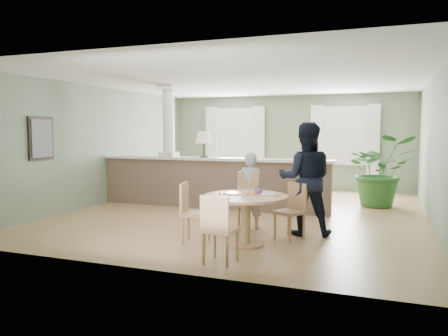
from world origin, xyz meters
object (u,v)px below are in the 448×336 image
at_px(chair_near, 218,226).
at_px(houseplant, 380,171).
at_px(dining_table, 246,206).
at_px(chair_side, 191,210).
at_px(sofa, 260,182).
at_px(chair_far_man, 293,208).
at_px(chair_far_boy, 245,198).
at_px(child_person, 251,190).
at_px(man_person, 306,179).

bearing_deg(chair_near, houseplant, -105.43).
relative_size(dining_table, chair_side, 1.37).
xyz_separation_m(sofa, chair_near, (1.02, -5.60, 0.10)).
bearing_deg(sofa, chair_far_man, -63.89).
bearing_deg(chair_near, chair_side, -44.64).
distance_m(dining_table, chair_far_boy, 1.02).
distance_m(chair_near, child_person, 2.13).
distance_m(chair_near, man_person, 2.18).
height_order(child_person, man_person, man_person).
height_order(dining_table, child_person, child_person).
bearing_deg(chair_side, dining_table, -93.17).
distance_m(houseplant, chair_near, 5.54).
bearing_deg(chair_side, chair_far_man, -70.57).
bearing_deg(man_person, child_person, -17.74).
relative_size(sofa, chair_side, 2.99).
distance_m(dining_table, child_person, 1.16).
height_order(houseplant, chair_side, houseplant).
bearing_deg(chair_near, sofa, -75.65).
height_order(chair_near, chair_side, chair_side).
distance_m(dining_table, man_person, 1.26).
height_order(dining_table, chair_far_man, chair_far_man).
bearing_deg(sofa, houseplant, -3.94).
relative_size(chair_far_boy, chair_side, 1.09).
height_order(sofa, chair_side, chair_side).
xyz_separation_m(chair_far_boy, chair_near, (0.28, -1.95, -0.05)).
relative_size(dining_table, chair_far_man, 1.42).
xyz_separation_m(chair_far_boy, man_person, (1.02, 0.05, 0.37)).
bearing_deg(chair_far_man, chair_side, -120.66).
bearing_deg(child_person, chair_far_boy, 76.38).
bearing_deg(man_person, chair_far_man, 55.73).
bearing_deg(man_person, chair_near, 58.60).
xyz_separation_m(chair_side, child_person, (0.57, 1.23, 0.16)).
bearing_deg(dining_table, chair_side, -173.06).
distance_m(chair_far_man, child_person, 0.95).
bearing_deg(chair_side, chair_far_boy, -35.40).
bearing_deg(child_person, chair_near, 103.15).
distance_m(dining_table, chair_far_man, 0.89).
relative_size(sofa, houseplant, 1.70).
bearing_deg(child_person, dining_table, 110.94).
distance_m(chair_far_boy, chair_far_man, 0.93).
bearing_deg(dining_table, child_person, 103.56).
relative_size(chair_side, man_person, 0.50).
xyz_separation_m(houseplant, man_person, (-1.10, -3.22, 0.11)).
height_order(sofa, chair_far_man, chair_far_man).
bearing_deg(man_person, dining_table, 44.75).
bearing_deg(houseplant, chair_far_man, -109.29).
xyz_separation_m(dining_table, chair_near, (-0.06, -0.99, -0.11)).
xyz_separation_m(houseplant, chair_far_man, (-1.24, -3.54, -0.32)).
bearing_deg(houseplant, child_person, -123.62).
bearing_deg(chair_near, man_person, -106.45).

